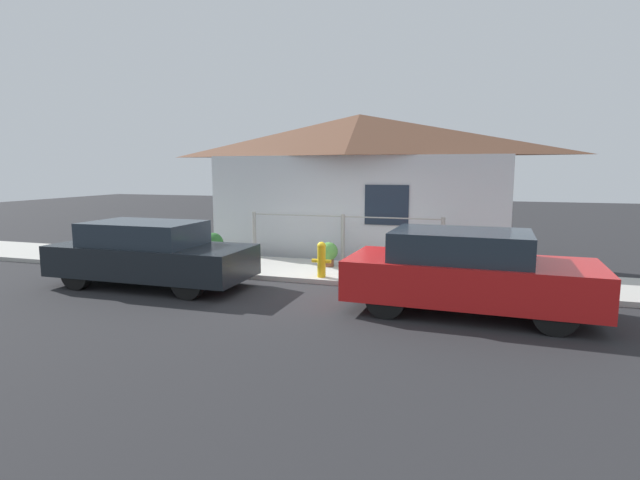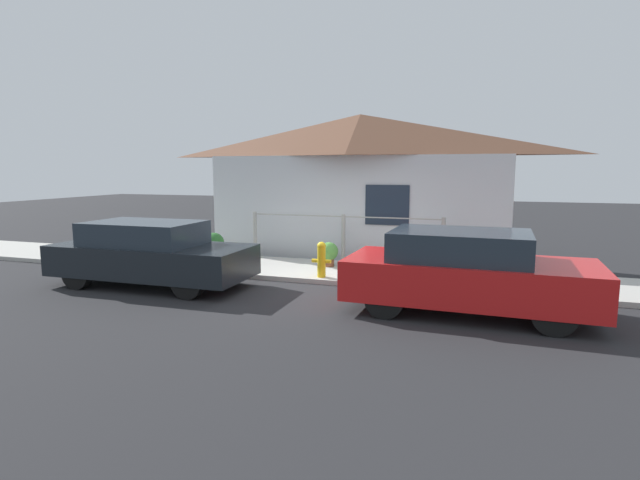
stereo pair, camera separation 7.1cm
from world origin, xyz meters
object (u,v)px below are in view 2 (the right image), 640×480
object	(u,v)px
car_left	(150,254)
car_right	(467,272)
fire_hydrant	(321,259)
potted_plant_near_hydrant	(329,253)
potted_plant_by_fence	(214,244)

from	to	relation	value
car_left	car_right	bearing A→B (deg)	-0.41
fire_hydrant	potted_plant_near_hydrant	world-z (taller)	fire_hydrant
car_right	fire_hydrant	size ratio (longest dim) A/B	5.35
car_right	potted_plant_near_hydrant	bearing A→B (deg)	142.70
car_right	potted_plant_near_hydrant	size ratio (longest dim) A/B	7.05
car_left	potted_plant_near_hydrant	size ratio (longest dim) A/B	7.12
car_left	car_right	world-z (taller)	car_right
potted_plant_by_fence	fire_hydrant	bearing A→B (deg)	-20.76
car_left	potted_plant_by_fence	world-z (taller)	car_left
potted_plant_near_hydrant	potted_plant_by_fence	size ratio (longest dim) A/B	0.87
potted_plant_by_fence	potted_plant_near_hydrant	bearing A→B (deg)	-1.63
car_left	potted_plant_near_hydrant	bearing A→B (deg)	40.27
fire_hydrant	potted_plant_by_fence	size ratio (longest dim) A/B	1.14
car_right	potted_plant_by_fence	distance (m)	6.91
car_right	fire_hydrant	world-z (taller)	car_right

